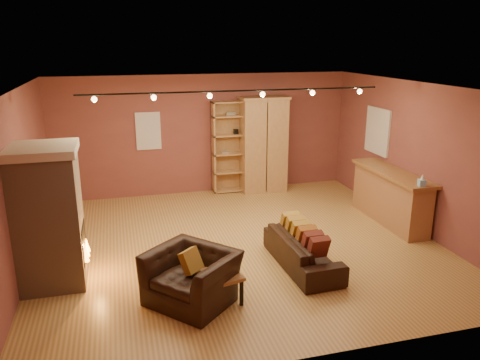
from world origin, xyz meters
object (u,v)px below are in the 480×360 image
object	(u,v)px
bookcase	(230,146)
coffee_table	(219,278)
loveseat	(303,245)
bar_counter	(390,196)
fireplace	(49,217)
armoire	(263,144)
armchair	(191,269)

from	to	relation	value
bookcase	coffee_table	world-z (taller)	bookcase
loveseat	bar_counter	bearing A→B (deg)	-62.82
fireplace	bar_counter	size ratio (longest dim) A/B	0.96
fireplace	bookcase	world-z (taller)	bookcase
fireplace	armoire	distance (m)	5.67
armchair	fireplace	bearing A→B (deg)	-161.97
loveseat	bookcase	bearing A→B (deg)	0.18
bookcase	loveseat	bearing A→B (deg)	-87.76
bookcase	armoire	bearing A→B (deg)	-12.82
fireplace	bar_counter	xyz separation A→B (m)	(6.24, 0.90, -0.52)
fireplace	armchair	xyz separation A→B (m)	(1.90, -1.07, -0.56)
bar_counter	loveseat	bearing A→B (deg)	-150.75
armoire	loveseat	size ratio (longest dim) A/B	1.27
armoire	bar_counter	xyz separation A→B (m)	(1.83, -2.66, -0.61)
bookcase	loveseat	world-z (taller)	bookcase
bookcase	armchair	size ratio (longest dim) A/B	1.64
armchair	armoire	bearing A→B (deg)	108.98
fireplace	loveseat	distance (m)	3.90
bar_counter	loveseat	world-z (taller)	bar_counter
bookcase	armoire	distance (m)	0.79
coffee_table	bar_counter	bearing A→B (deg)	27.63
fireplace	loveseat	bearing A→B (deg)	-6.93
bookcase	bar_counter	xyz separation A→B (m)	(2.59, -2.84, -0.58)
armchair	coffee_table	world-z (taller)	armchair
armoire	fireplace	bearing A→B (deg)	-141.13
loveseat	armchair	size ratio (longest dim) A/B	1.35
armoire	bookcase	bearing A→B (deg)	167.18
armoire	bar_counter	size ratio (longest dim) A/B	1.03
coffee_table	fireplace	bearing A→B (deg)	152.34
fireplace	coffee_table	xyz separation A→B (m)	(2.26, -1.19, -0.69)
coffee_table	bookcase	bearing A→B (deg)	74.28
armoire	loveseat	xyz separation A→B (m)	(-0.60, -4.02, -0.78)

